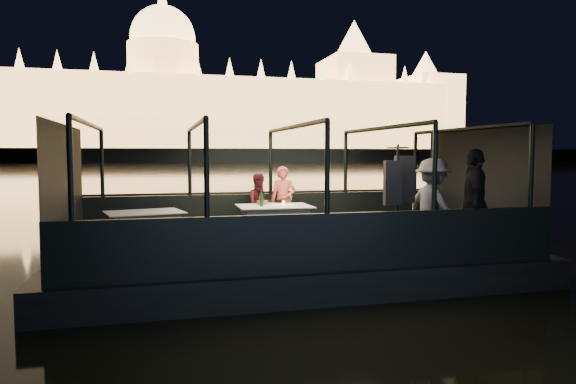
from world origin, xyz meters
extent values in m
plane|color=black|center=(0.00, 80.00, 0.00)|extent=(500.00, 500.00, 0.00)
cube|color=black|center=(0.00, 0.00, 0.00)|extent=(8.60, 4.40, 1.00)
cube|color=black|center=(0.00, 0.00, 0.48)|extent=(8.00, 4.00, 0.04)
cube|color=black|center=(0.00, 2.00, 0.95)|extent=(8.00, 0.08, 0.90)
cube|color=black|center=(0.00, -2.00, 0.95)|extent=(8.00, 0.08, 0.90)
cube|color=#423D33|center=(0.00, 210.00, 1.00)|extent=(400.00, 140.00, 6.00)
cube|color=white|center=(-0.23, 0.63, 0.89)|extent=(1.46, 1.07, 0.77)
cube|color=silver|center=(-2.73, 0.54, 0.89)|extent=(1.55, 1.26, 0.73)
cube|color=black|center=(-0.31, 1.22, 0.95)|extent=(0.47, 0.47, 0.80)
cube|color=black|center=(0.19, 1.27, 0.95)|extent=(0.44, 0.44, 0.81)
imported|color=#E05F51|center=(0.17, 1.48, 1.25)|extent=(0.65, 0.54, 1.53)
imported|color=#42121A|center=(-0.33, 1.55, 1.25)|extent=(0.75, 0.63, 1.37)
imported|color=silver|center=(2.29, -1.11, 1.35)|extent=(0.90, 1.24, 1.72)
imported|color=black|center=(2.82, -1.57, 1.35)|extent=(0.98, 1.19, 1.89)
cylinder|color=#153B1A|center=(-0.51, 0.54, 1.42)|extent=(0.08, 0.08, 0.33)
cylinder|color=brown|center=(-0.41, 0.92, 1.31)|extent=(0.26, 0.26, 0.09)
cylinder|color=gold|center=(0.01, 0.79, 1.31)|extent=(0.06, 0.06, 0.07)
cylinder|color=white|center=(0.31, 0.68, 1.27)|extent=(0.32, 0.32, 0.02)
cylinder|color=silver|center=(-0.25, 0.99, 1.27)|extent=(0.32, 0.32, 0.02)
camera|label=1|loc=(-2.47, -9.33, 2.29)|focal=32.00mm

